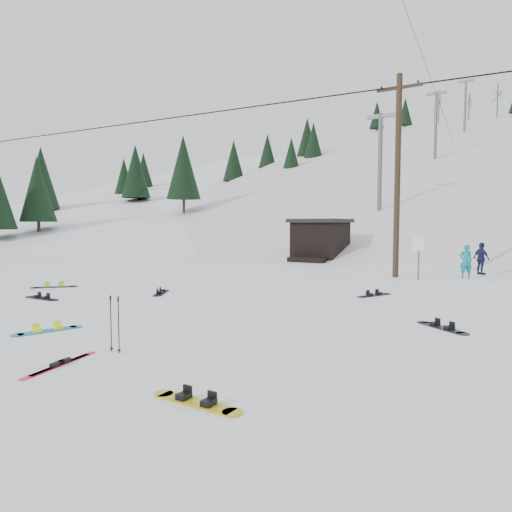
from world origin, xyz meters
The scene contains 22 objects.
ground centered at (0.00, 0.00, 0.00)m, with size 200.00×200.00×0.00m, color white.
ski_slope centered at (0.00, 55.00, -12.00)m, with size 60.00×75.00×45.00m, color silver.
ridge_left centered at (-36.00, 48.00, -11.00)m, with size 34.00×85.00×38.00m, color white.
treeline_left centered at (-34.00, 40.00, 0.00)m, with size 20.00×64.00×10.00m, color black, non-canonical shape.
treeline_crest centered at (0.00, 86.00, 0.00)m, with size 50.00×6.00×10.00m, color black, non-canonical shape.
utility_pole centered at (2.00, 14.00, 4.68)m, with size 2.00×0.26×9.00m.
trail_sign centered at (3.10, 13.58, 1.27)m, with size 0.50×0.09×1.85m.
lift_hut centered at (-5.00, 20.94, 1.36)m, with size 3.40×4.10×2.75m.
lift_tower_near centered at (-4.00, 30.00, 7.86)m, with size 2.20×0.36×8.00m.
lift_tower_mid centered at (-4.00, 50.00, 14.36)m, with size 2.20×0.36×8.00m.
lift_tower_far centered at (-4.00, 70.00, 20.86)m, with size 2.20×0.36×8.00m.
hero_snowboard centered at (-1.47, -0.79, 0.03)m, with size 0.63×1.47×0.11m.
hero_skis centered at (1.00, -2.12, 0.02)m, with size 0.46×1.62×0.09m.
ski_poles centered at (1.13, -1.07, 0.54)m, with size 0.29×0.08×1.06m.
board_scatter_a centered at (-5.75, 1.71, 0.03)m, with size 1.54×0.34×0.11m.
board_scatter_b centered at (-3.39, 4.66, 0.03)m, with size 0.94×1.34×0.11m.
board_scatter_c centered at (-7.86, 3.52, 0.03)m, with size 1.20×1.35×0.12m.
board_scatter_d centered at (5.86, 4.33, 0.03)m, with size 1.27×0.99×0.11m.
board_scatter_e centered at (4.01, -2.13, 0.03)m, with size 1.46×0.29×0.10m.
board_scatter_f centered at (2.98, 8.18, 0.03)m, with size 0.77×1.43×0.11m.
skier_teal centered at (4.73, 15.25, 0.75)m, with size 0.55×0.36×1.50m, color #0D7987.
skier_navy centered at (5.12, 17.20, 0.77)m, with size 0.90×0.37×1.53m, color #1A2041.
Camera 1 is at (7.92, -6.66, 2.39)m, focal length 32.00 mm.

